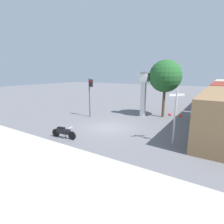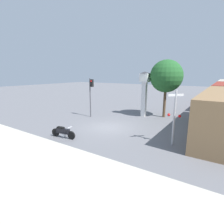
# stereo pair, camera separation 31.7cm
# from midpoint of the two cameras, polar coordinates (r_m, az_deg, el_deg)

# --- Properties ---
(ground_plane) EXTENTS (120.00, 120.00, 0.00)m
(ground_plane) POSITION_cam_midpoint_polar(r_m,az_deg,el_deg) (15.99, -1.65, -5.04)
(ground_plane) COLOR slate
(sidewalk_strip) EXTENTS (36.00, 6.00, 0.10)m
(sidewalk_strip) POSITION_cam_midpoint_polar(r_m,az_deg,el_deg) (10.77, -27.19, -15.34)
(sidewalk_strip) COLOR #BCB7A8
(sidewalk_strip) RESTS_ON ground_plane
(motorcycle) EXTENTS (2.15, 0.53, 0.95)m
(motorcycle) POSITION_cam_midpoint_polar(r_m,az_deg,el_deg) (13.82, -16.16, -6.43)
(motorcycle) COLOR black
(motorcycle) RESTS_ON ground_plane
(clock_tower) EXTENTS (1.13, 1.13, 5.01)m
(clock_tower) POSITION_cam_midpoint_polar(r_m,az_deg,el_deg) (19.92, 9.83, 7.96)
(clock_tower) COLOR white
(clock_tower) RESTS_ON ground_plane
(freight_train) EXTENTS (2.80, 39.32, 3.40)m
(freight_train) POSITION_cam_midpoint_polar(r_m,az_deg,el_deg) (30.38, 31.88, 4.77)
(freight_train) COLOR olive
(freight_train) RESTS_ON ground_plane
(traffic_light) EXTENTS (0.50, 0.35, 4.29)m
(traffic_light) POSITION_cam_midpoint_polar(r_m,az_deg,el_deg) (19.37, -7.56, 6.87)
(traffic_light) COLOR #47474C
(traffic_light) RESTS_ON ground_plane
(railroad_crossing_signal) EXTENTS (0.90, 0.82, 3.80)m
(railroad_crossing_signal) POSITION_cam_midpoint_polar(r_m,az_deg,el_deg) (12.43, 19.22, -1.01)
(railroad_crossing_signal) COLOR #B7B7BC
(railroad_crossing_signal) RESTS_ON ground_plane
(street_tree) EXTENTS (3.48, 3.48, 6.26)m
(street_tree) POSITION_cam_midpoint_polar(r_m,az_deg,el_deg) (20.01, 16.57, 11.11)
(street_tree) COLOR brown
(street_tree) RESTS_ON ground_plane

